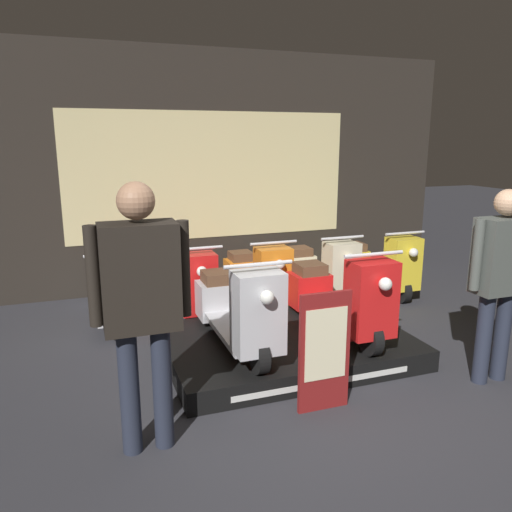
% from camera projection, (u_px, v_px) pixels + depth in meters
% --- Properties ---
extents(ground_plane, '(30.00, 30.00, 0.00)m').
position_uv_depth(ground_plane, '(334.00, 409.00, 3.85)').
color(ground_plane, '#2D2D33').
extents(shop_wall_back, '(7.06, 0.09, 3.20)m').
position_uv_depth(shop_wall_back, '(211.00, 172.00, 6.81)').
color(shop_wall_back, '#28231E').
rests_on(shop_wall_back, ground_plane).
extents(display_platform, '(2.29, 1.57, 0.20)m').
position_uv_depth(display_platform, '(287.00, 346.00, 4.79)').
color(display_platform, black).
rests_on(display_platform, ground_plane).
extents(scooter_display_left, '(0.56, 1.64, 0.91)m').
position_uv_depth(scooter_display_left, '(237.00, 309.00, 4.47)').
color(scooter_display_left, black).
rests_on(scooter_display_left, display_platform).
extents(scooter_display_right, '(0.56, 1.64, 0.91)m').
position_uv_depth(scooter_display_right, '(339.00, 297.00, 4.80)').
color(scooter_display_right, black).
rests_on(scooter_display_right, display_platform).
extents(scooter_backrow_0, '(0.56, 1.64, 0.91)m').
position_uv_depth(scooter_backrow_0, '(112.00, 291.00, 5.67)').
color(scooter_backrow_0, black).
rests_on(scooter_backrow_0, ground_plane).
extents(scooter_backrow_1, '(0.56, 1.64, 0.91)m').
position_uv_depth(scooter_backrow_1, '(188.00, 284.00, 5.95)').
color(scooter_backrow_1, black).
rests_on(scooter_backrow_1, ground_plane).
extents(scooter_backrow_2, '(0.56, 1.64, 0.91)m').
position_uv_depth(scooter_backrow_2, '(257.00, 277.00, 6.24)').
color(scooter_backrow_2, black).
rests_on(scooter_backrow_2, ground_plane).
extents(scooter_backrow_3, '(0.56, 1.64, 0.91)m').
position_uv_depth(scooter_backrow_3, '(320.00, 271.00, 6.53)').
color(scooter_backrow_3, black).
rests_on(scooter_backrow_3, ground_plane).
extents(scooter_backrow_4, '(0.56, 1.64, 0.91)m').
position_uv_depth(scooter_backrow_4, '(378.00, 265.00, 6.82)').
color(scooter_backrow_4, black).
rests_on(scooter_backrow_4, ground_plane).
extents(person_left_browsing, '(0.63, 0.27, 1.79)m').
position_uv_depth(person_left_browsing, '(141.00, 295.00, 3.13)').
color(person_left_browsing, '#232838').
rests_on(person_left_browsing, ground_plane).
extents(person_right_browsing, '(0.60, 0.25, 1.65)m').
position_uv_depth(person_right_browsing, '(500.00, 271.00, 4.11)').
color(person_right_browsing, '#232838').
rests_on(person_right_browsing, ground_plane).
extents(price_sign_board, '(0.42, 0.04, 0.94)m').
position_uv_depth(price_sign_board, '(324.00, 351.00, 3.76)').
color(price_sign_board, maroon).
rests_on(price_sign_board, ground_plane).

